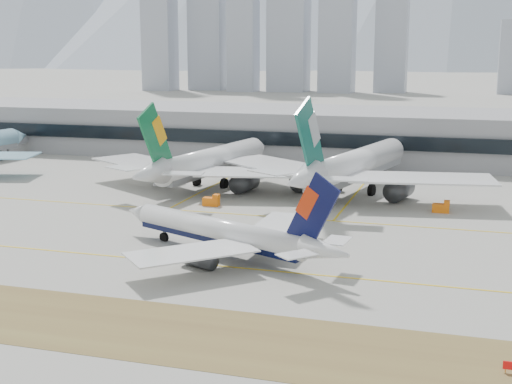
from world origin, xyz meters
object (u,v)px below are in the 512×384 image
(taxiing_airliner, at_px, (226,234))
(widebody_eva, at_px, (208,163))
(widebody_cathay, at_px, (353,167))
(terminal, at_px, (347,134))

(taxiing_airliner, distance_m, widebody_eva, 60.56)
(widebody_cathay, distance_m, terminal, 58.37)
(terminal, bearing_deg, taxiing_airliner, -90.15)
(widebody_eva, xyz_separation_m, widebody_cathay, (35.77, 1.86, 0.50))
(terminal, bearing_deg, widebody_eva, -112.41)
(widebody_cathay, xyz_separation_m, terminal, (-11.40, 57.24, 0.91))
(widebody_eva, distance_m, terminal, 63.94)
(widebody_cathay, relative_size, terminal, 0.24)
(taxiing_airliner, height_order, terminal, taxiing_airliner)
(taxiing_airliner, bearing_deg, widebody_eva, -42.77)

